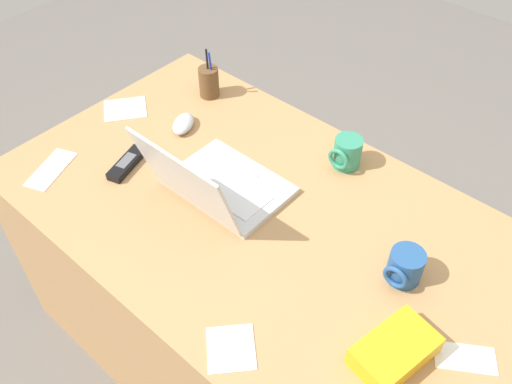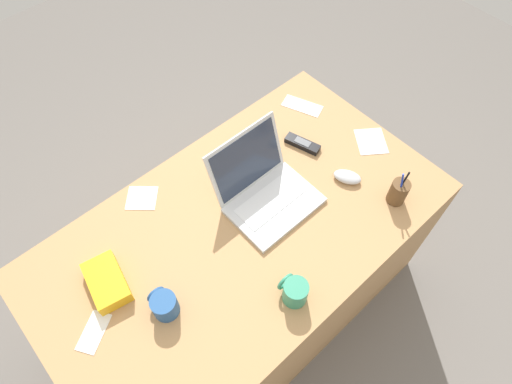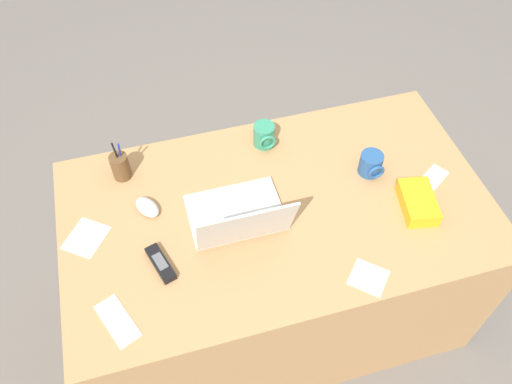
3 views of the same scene
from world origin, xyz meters
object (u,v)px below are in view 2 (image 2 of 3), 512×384
(coffee_mug_white, at_px, (164,305))
(pen_holder, at_px, (398,192))
(snack_bag, at_px, (107,282))
(laptop, at_px, (265,190))
(computer_mouse, at_px, (347,177))
(coffee_mug_tall, at_px, (295,291))
(cordless_phone, at_px, (302,144))

(coffee_mug_white, xyz_separation_m, pen_holder, (0.89, -0.23, 0.01))
(coffee_mug_white, bearing_deg, snack_bag, 115.81)
(laptop, height_order, computer_mouse, laptop)
(coffee_mug_tall, distance_m, snack_bag, 0.62)
(laptop, bearing_deg, computer_mouse, -27.47)
(cordless_phone, distance_m, snack_bag, 0.92)
(laptop, bearing_deg, cordless_phone, 16.14)
(laptop, relative_size, coffee_mug_white, 3.40)
(laptop, xyz_separation_m, coffee_mug_white, (-0.53, -0.10, -0.01))
(computer_mouse, bearing_deg, coffee_mug_white, 148.02)
(coffee_mug_tall, bearing_deg, computer_mouse, 22.06)
(computer_mouse, bearing_deg, coffee_mug_tall, 173.50)
(pen_holder, bearing_deg, computer_mouse, 109.49)
(cordless_phone, bearing_deg, coffee_mug_tall, -137.88)
(pen_holder, xyz_separation_m, snack_bag, (-0.99, 0.43, -0.03))
(coffee_mug_tall, height_order, cordless_phone, coffee_mug_tall)
(coffee_mug_white, bearing_deg, computer_mouse, -3.41)
(laptop, xyz_separation_m, computer_mouse, (0.30, -0.15, -0.03))
(laptop, distance_m, cordless_phone, 0.30)
(coffee_mug_white, relative_size, pen_holder, 0.55)
(cordless_phone, bearing_deg, computer_mouse, -88.05)
(coffee_mug_white, bearing_deg, coffee_mug_tall, -36.07)
(computer_mouse, distance_m, snack_bag, 0.96)
(coffee_mug_white, xyz_separation_m, coffee_mug_tall, (0.34, -0.25, 0.00))
(laptop, xyz_separation_m, pen_holder, (0.36, -0.34, 0.00))
(pen_holder, bearing_deg, coffee_mug_tall, -178.58)
(coffee_mug_white, height_order, pen_holder, pen_holder)
(pen_holder, height_order, snack_bag, pen_holder)
(coffee_mug_tall, bearing_deg, snack_bag, 134.37)
(coffee_mug_white, xyz_separation_m, cordless_phone, (0.82, 0.19, -0.03))
(coffee_mug_white, distance_m, pen_holder, 0.93)
(coffee_mug_tall, bearing_deg, laptop, 61.16)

